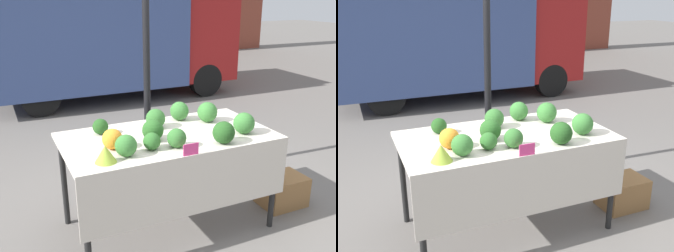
% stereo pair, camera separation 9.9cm
% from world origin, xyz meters
% --- Properties ---
extents(ground_plane, '(40.00, 40.00, 0.00)m').
position_xyz_m(ground_plane, '(0.00, 0.00, 0.00)').
color(ground_plane, slate).
extents(tent_pole, '(0.07, 0.07, 2.79)m').
position_xyz_m(tent_pole, '(0.17, 0.88, 1.39)').
color(tent_pole, black).
rests_on(tent_pole, ground_plane).
extents(parked_truck, '(4.66, 2.14, 2.58)m').
position_xyz_m(parked_truck, '(0.83, 4.76, 1.36)').
color(parked_truck, '#384C84').
rests_on(parked_truck, ground_plane).
extents(market_table, '(1.76, 0.93, 0.87)m').
position_xyz_m(market_table, '(0.00, -0.07, 0.76)').
color(market_table, beige).
rests_on(market_table, ground_plane).
extents(orange_cauliflower, '(0.16, 0.16, 0.16)m').
position_xyz_m(orange_cauliflower, '(-0.51, -0.10, 0.95)').
color(orange_cauliflower, orange).
rests_on(orange_cauliflower, market_table).
extents(romanesco_head, '(0.16, 0.16, 0.13)m').
position_xyz_m(romanesco_head, '(-0.63, -0.31, 0.93)').
color(romanesco_head, '#93B238').
rests_on(romanesco_head, market_table).
extents(broccoli_head_0, '(0.18, 0.18, 0.18)m').
position_xyz_m(broccoli_head_0, '(0.32, -0.35, 0.96)').
color(broccoli_head_0, '#23511E').
rests_on(broccoli_head_0, market_table).
extents(broccoli_head_1, '(0.17, 0.17, 0.17)m').
position_xyz_m(broccoli_head_1, '(-0.16, -0.06, 0.95)').
color(broccoli_head_1, '#285B23').
rests_on(broccoli_head_1, market_table).
extents(broccoli_head_2, '(0.18, 0.18, 0.18)m').
position_xyz_m(broccoli_head_2, '(0.60, -0.23, 0.96)').
color(broccoli_head_2, '#387533').
rests_on(broccoli_head_2, market_table).
extents(broccoli_head_3, '(0.13, 0.13, 0.13)m').
position_xyz_m(broccoli_head_3, '(-0.50, 0.26, 0.93)').
color(broccoli_head_3, '#23511E').
rests_on(broccoli_head_3, market_table).
extents(broccoli_head_4, '(0.17, 0.17, 0.17)m').
position_xyz_m(broccoli_head_4, '(-0.02, 0.21, 0.95)').
color(broccoli_head_4, '#336B2D').
rests_on(broccoli_head_4, market_table).
extents(broccoli_head_5, '(0.13, 0.13, 0.13)m').
position_xyz_m(broccoli_head_5, '(-0.24, -0.23, 0.93)').
color(broccoli_head_5, '#2D6628').
rests_on(broccoli_head_5, market_table).
extents(broccoli_head_6, '(0.18, 0.18, 0.18)m').
position_xyz_m(broccoli_head_6, '(0.48, 0.17, 0.96)').
color(broccoli_head_6, '#387533').
rests_on(broccoli_head_6, market_table).
extents(broccoli_head_7, '(0.16, 0.16, 0.16)m').
position_xyz_m(broccoli_head_7, '(-0.46, -0.27, 0.95)').
color(broccoli_head_7, '#387533').
rests_on(broccoli_head_7, market_table).
extents(broccoli_head_8, '(0.17, 0.17, 0.17)m').
position_xyz_m(broccoli_head_8, '(0.27, 0.33, 0.95)').
color(broccoli_head_8, '#387533').
rests_on(broccoli_head_8, market_table).
extents(broccoli_head_9, '(0.15, 0.15, 0.15)m').
position_xyz_m(broccoli_head_9, '(-0.05, -0.27, 0.94)').
color(broccoli_head_9, '#336B2D').
rests_on(broccoli_head_9, market_table).
extents(price_sign, '(0.13, 0.01, 0.09)m').
position_xyz_m(price_sign, '(-0.03, -0.45, 0.91)').
color(price_sign, '#E53D84').
rests_on(price_sign, market_table).
extents(produce_crate, '(0.43, 0.32, 0.30)m').
position_xyz_m(produce_crate, '(1.17, -0.15, 0.15)').
color(produce_crate, olive).
rests_on(produce_crate, ground_plane).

